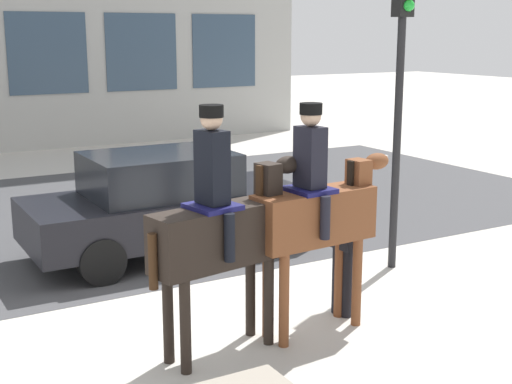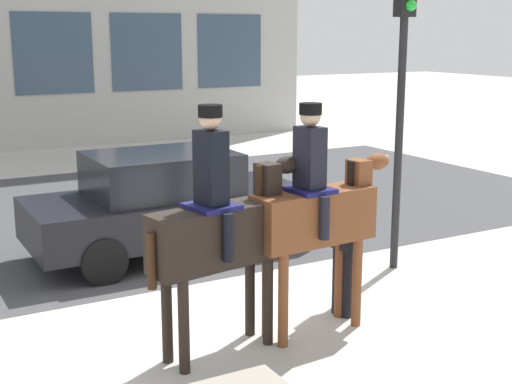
{
  "view_description": "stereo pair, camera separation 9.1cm",
  "coord_description": "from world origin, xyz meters",
  "views": [
    {
      "loc": [
        -3.64,
        -7.71,
        3.27
      ],
      "look_at": [
        0.26,
        -0.92,
        1.52
      ],
      "focal_mm": 50.0,
      "sensor_mm": 36.0,
      "label": 1
    },
    {
      "loc": [
        -3.56,
        -7.76,
        3.27
      ],
      "look_at": [
        0.26,
        -0.92,
        1.52
      ],
      "focal_mm": 50.0,
      "sensor_mm": 36.0,
      "label": 2
    }
  ],
  "objects": [
    {
      "name": "pedestrian_bystander",
      "position": [
        1.18,
        -1.33,
        0.94
      ],
      "size": [
        0.82,
        0.5,
        1.6
      ],
      "rotation": [
        0.0,
        0.0,
        -3.02
      ],
      "color": "black",
      "rests_on": "ground_plane"
    },
    {
      "name": "mounted_horse_companion",
      "position": [
        0.67,
        -1.53,
        1.37
      ],
      "size": [
        1.85,
        0.65,
        2.56
      ],
      "rotation": [
        0.0,
        0.0,
        0.07
      ],
      "color": "brown",
      "rests_on": "ground_plane"
    },
    {
      "name": "street_car_near_lane",
      "position": [
        0.32,
        1.94,
        0.79
      ],
      "size": [
        4.14,
        1.87,
        1.55
      ],
      "color": "black",
      "rests_on": "ground_plane"
    },
    {
      "name": "traffic_light",
      "position": [
        2.88,
        -0.26,
        2.8
      ],
      "size": [
        0.24,
        0.29,
        4.2
      ],
      "color": "black",
      "rests_on": "ground_plane"
    },
    {
      "name": "ground_plane",
      "position": [
        0.0,
        0.0,
        0.0
      ],
      "size": [
        80.0,
        80.0,
        0.0
      ],
      "primitive_type": "plane",
      "color": "beige"
    },
    {
      "name": "road_surface",
      "position": [
        0.0,
        4.75,
        0.0
      ],
      "size": [
        19.01,
        8.5,
        0.01
      ],
      "color": "#444447",
      "rests_on": "ground_plane"
    },
    {
      "name": "mounted_horse_lead",
      "position": [
        -0.49,
        -1.52,
        1.34
      ],
      "size": [
        1.9,
        0.69,
        2.6
      ],
      "rotation": [
        0.0,
        0.0,
        0.17
      ],
      "color": "black",
      "rests_on": "ground_plane"
    }
  ]
}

